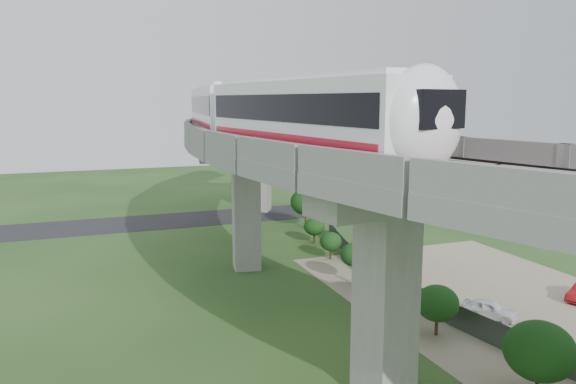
# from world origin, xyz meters

# --- Properties ---
(ground) EXTENTS (160.00, 160.00, 0.00)m
(ground) POSITION_xyz_m (0.00, 0.00, 0.00)
(ground) COLOR #25451B
(ground) RESTS_ON ground
(dirt_lot) EXTENTS (18.00, 26.00, 0.04)m
(dirt_lot) POSITION_xyz_m (14.00, -2.00, 0.02)
(dirt_lot) COLOR gray
(dirt_lot) RESTS_ON ground
(asphalt_road) EXTENTS (60.00, 8.00, 0.03)m
(asphalt_road) POSITION_xyz_m (0.00, 30.00, 0.01)
(asphalt_road) COLOR #232326
(asphalt_road) RESTS_ON ground
(viaduct) EXTENTS (19.58, 73.98, 11.40)m
(viaduct) POSITION_xyz_m (3.84, 0.00, 9.05)
(viaduct) COLOR #99968E
(viaduct) RESTS_ON ground
(metro_train) EXTENTS (19.26, 59.50, 3.64)m
(metro_train) POSITION_xyz_m (2.07, 14.25, 12.31)
(metro_train) COLOR white
(metro_train) RESTS_ON ground
(fence) EXTENTS (3.87, 38.73, 1.50)m
(fence) POSITION_xyz_m (9.75, 0.00, 0.75)
(fence) COLOR #2D382D
(fence) RESTS_ON ground
(tree_0) EXTENTS (3.13, 3.13, 4.04)m
(tree_0) POSITION_xyz_m (10.55, 21.58, 2.71)
(tree_0) COLOR #382314
(tree_0) RESTS_ON ground
(tree_1) EXTENTS (1.93, 1.93, 2.39)m
(tree_1) POSITION_xyz_m (8.90, 15.52, 1.56)
(tree_1) COLOR #382314
(tree_1) RESTS_ON ground
(tree_2) EXTENTS (1.82, 1.82, 2.30)m
(tree_2) POSITION_xyz_m (8.03, 10.17, 1.52)
(tree_2) COLOR #382314
(tree_2) RESTS_ON ground
(tree_3) EXTENTS (1.91, 1.91, 3.04)m
(tree_3) POSITION_xyz_m (6.80, 3.74, 2.22)
(tree_3) COLOR #382314
(tree_3) RESTS_ON ground
(tree_4) EXTENTS (2.74, 2.74, 3.27)m
(tree_4) POSITION_xyz_m (6.55, -2.37, 2.10)
(tree_4) COLOR #382314
(tree_4) RESTS_ON ground
(tree_5) EXTENTS (2.38, 2.38, 2.91)m
(tree_5) POSITION_xyz_m (7.09, -5.70, 1.89)
(tree_5) COLOR #382314
(tree_5) RESTS_ON ground
(tree_6) EXTENTS (3.12, 3.12, 3.40)m
(tree_6) POSITION_xyz_m (7.48, -12.65, 2.07)
(tree_6) COLOR #382314
(tree_6) RESTS_ON ground
(car_white) EXTENTS (2.88, 3.40, 1.10)m
(car_white) POSITION_xyz_m (11.63, -4.73, 0.59)
(car_white) COLOR white
(car_white) RESTS_ON dirt_lot
(car_dark) EXTENTS (4.25, 2.77, 1.15)m
(car_dark) POSITION_xyz_m (11.15, 8.10, 0.61)
(car_dark) COLOR black
(car_dark) RESTS_ON dirt_lot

